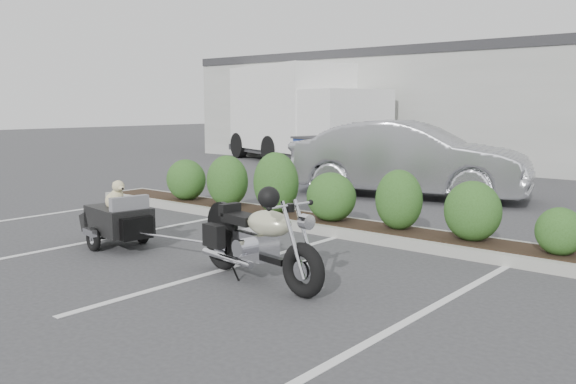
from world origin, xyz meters
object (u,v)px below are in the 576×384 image
Objects in this scene: pet_trailer at (119,219)px; dumpster at (328,158)px; sedan at (409,159)px; motorcycle at (258,242)px; delivery_truck at (302,116)px.

pet_trailer is 0.83× the size of dumpster.
sedan reaches higher than dumpster.
motorcycle is 0.26× the size of delivery_truck.
sedan is 8.89m from delivery_truck.
sedan reaches higher than pet_trailer.
delivery_truck is (-7.17, 5.19, 0.82)m from sedan.
motorcycle is at bearing 8.63° from pet_trailer.
pet_trailer is 7.13m from sedan.
dumpster is (-2.39, 8.47, 0.18)m from pet_trailer.
delivery_truck is (-9.10, 12.28, 1.19)m from motorcycle.
pet_trailer is at bearing -42.62° from delivery_truck.
pet_trailer is at bearing -171.37° from motorcycle.
motorcycle is 1.03× the size of dumpster.
motorcycle is at bearing -45.33° from dumpster.
motorcycle is 15.33m from delivery_truck.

